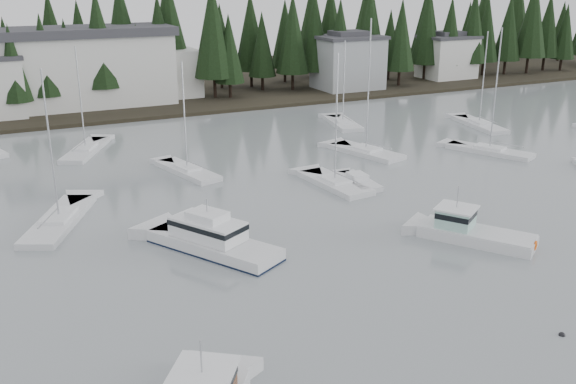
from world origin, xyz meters
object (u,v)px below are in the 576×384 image
(sailboat_0, at_px, (366,153))
(sailboat_9, at_px, (60,222))
(sailboat_1, at_px, (489,152))
(sailboat_8, at_px, (479,126))
(lobster_boat_teal, at_px, (471,233))
(house_east_a, at_px, (348,61))
(cabin_cruiser_center, at_px, (212,242))
(house_east_b, at_px, (447,56))
(sailboat_11, at_px, (187,172))
(harbor_inn, at_px, (99,67))
(sailboat_5, at_px, (343,125))
(sailboat_2, at_px, (335,185))
(sailboat_4, at_px, (86,152))
(runabout_1, at_px, (357,183))

(sailboat_0, distance_m, sailboat_9, 33.09)
(sailboat_1, relative_size, sailboat_8, 1.12)
(sailboat_8, bearing_deg, lobster_boat_teal, 147.81)
(house_east_a, bearing_deg, sailboat_8, -86.56)
(house_east_a, bearing_deg, sailboat_1, -98.61)
(cabin_cruiser_center, xyz_separation_m, sailboat_0, (23.42, 16.95, -0.57))
(lobster_boat_teal, xyz_separation_m, sailboat_8, (26.00, 28.41, -0.47))
(house_east_b, relative_size, sailboat_11, 0.84)
(harbor_inn, bearing_deg, sailboat_5, -45.41)
(sailboat_2, xyz_separation_m, sailboat_11, (-10.96, 9.64, -0.00))
(harbor_inn, bearing_deg, sailboat_4, -104.24)
(sailboat_0, relative_size, sailboat_9, 1.18)
(sailboat_0, height_order, sailboat_11, sailboat_0)
(harbor_inn, bearing_deg, sailboat_8, -39.83)
(sailboat_9, relative_size, sailboat_11, 1.10)
(sailboat_5, height_order, sailboat_11, sailboat_11)
(cabin_cruiser_center, distance_m, sailboat_9, 13.50)
(sailboat_4, distance_m, sailboat_8, 47.94)
(lobster_boat_teal, bearing_deg, harbor_inn, -20.38)
(harbor_inn, bearing_deg, sailboat_11, -88.13)
(sailboat_5, height_order, runabout_1, sailboat_5)
(cabin_cruiser_center, height_order, sailboat_11, sailboat_11)
(sailboat_9, distance_m, runabout_1, 26.03)
(house_east_a, height_order, sailboat_2, sailboat_2)
(sailboat_0, xyz_separation_m, sailboat_11, (-19.44, 1.57, -0.02))
(sailboat_1, bearing_deg, sailboat_9, 66.92)
(house_east_b, distance_m, runabout_1, 65.12)
(cabin_cruiser_center, distance_m, sailboat_5, 41.24)
(sailboat_2, height_order, runabout_1, sailboat_2)
(sailboat_0, bearing_deg, sailboat_8, -91.92)
(cabin_cruiser_center, distance_m, runabout_1, 18.98)
(sailboat_5, bearing_deg, sailboat_9, 130.48)
(sailboat_11, bearing_deg, sailboat_0, -108.44)
(sailboat_1, height_order, runabout_1, sailboat_1)
(harbor_inn, height_order, sailboat_11, harbor_inn)
(sailboat_4, height_order, sailboat_9, sailboat_9)
(sailboat_9, bearing_deg, sailboat_5, -36.08)
(sailboat_0, bearing_deg, house_east_b, -63.56)
(sailboat_8, bearing_deg, sailboat_9, 112.99)
(cabin_cruiser_center, bearing_deg, house_east_a, -68.44)
(sailboat_5, distance_m, sailboat_9, 42.20)
(house_east_a, height_order, runabout_1, house_east_a)
(harbor_inn, xyz_separation_m, lobster_boat_teal, (14.73, -62.39, -5.24))
(sailboat_5, relative_size, runabout_1, 1.88)
(sailboat_4, bearing_deg, sailboat_9, -167.51)
(lobster_boat_teal, distance_m, sailboat_2, 15.60)
(house_east_b, height_order, harbor_inn, harbor_inn)
(lobster_boat_teal, xyz_separation_m, sailboat_0, (5.92, 23.45, -0.45))
(harbor_inn, height_order, runabout_1, harbor_inn)
(sailboat_2, distance_m, sailboat_8, 31.39)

